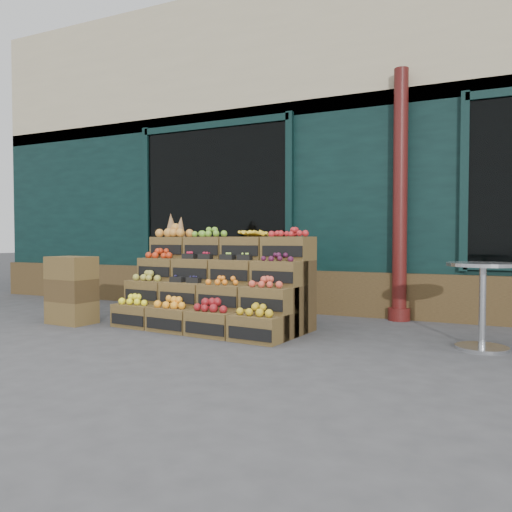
% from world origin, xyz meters
% --- Properties ---
extents(ground, '(60.00, 60.00, 0.00)m').
position_xyz_m(ground, '(0.00, 0.00, 0.00)').
color(ground, '#3E3E41').
rests_on(ground, ground).
extents(shop_facade, '(12.00, 6.24, 4.80)m').
position_xyz_m(shop_facade, '(0.00, 5.11, 2.40)').
color(shop_facade, black).
rests_on(shop_facade, ground).
extents(crate_display, '(2.31, 1.29, 1.38)m').
position_xyz_m(crate_display, '(-0.70, 0.64, 0.43)').
color(crate_display, brown).
rests_on(crate_display, ground).
extents(spare_crates, '(0.58, 0.43, 0.83)m').
position_xyz_m(spare_crates, '(-2.44, 0.10, 0.41)').
color(spare_crates, brown).
rests_on(spare_crates, ground).
extents(bistro_table, '(0.65, 0.65, 0.82)m').
position_xyz_m(bistro_table, '(2.19, 0.65, 0.51)').
color(bistro_table, silver).
rests_on(bistro_table, ground).
extents(shopkeeper, '(0.90, 0.72, 2.15)m').
position_xyz_m(shopkeeper, '(-1.49, 2.78, 1.08)').
color(shopkeeper, '#18542D').
rests_on(shopkeeper, ground).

